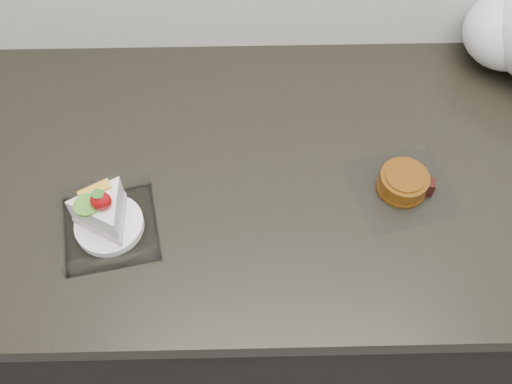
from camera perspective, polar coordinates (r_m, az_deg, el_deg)
counter at (r=1.39m, az=5.14°, el=-8.40°), size 2.04×0.64×0.90m
cake_tray at (r=0.93m, az=-14.70°, el=-2.62°), size 0.18×0.18×0.12m
mooncake_wrap at (r=0.99m, az=14.55°, el=0.82°), size 0.19×0.19×0.04m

